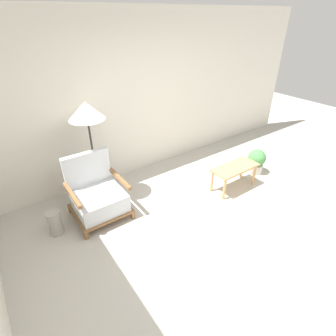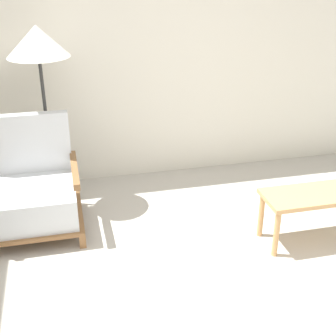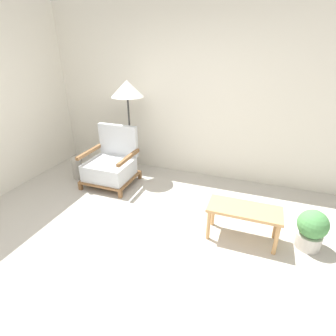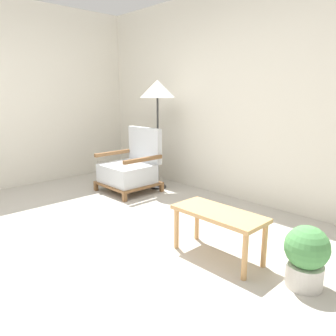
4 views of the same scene
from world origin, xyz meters
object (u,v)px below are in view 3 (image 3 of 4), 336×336
Objects in this scene: floor_lamp at (127,92)px; potted_plant at (312,229)px; armchair at (111,165)px; vase at (78,168)px; coffee_table at (244,213)px.

potted_plant is at bearing -19.75° from floor_lamp.
armchair is 0.65m from vase.
armchair is 2.54× the size of vase.
armchair is 0.57× the size of floor_lamp.
floor_lamp is 4.43× the size of vase.
armchair is at bearing -112.05° from floor_lamp.
coffee_table is at bearing -12.93° from vase.
potted_plant is at bearing -11.34° from armchair.
vase is 0.76× the size of potted_plant.
potted_plant is (3.46, -0.53, 0.07)m from vase.
floor_lamp is at bearing 160.25° from potted_plant.
floor_lamp reaches higher than armchair.
vase is at bearing -151.45° from floor_lamp.
floor_lamp is 3.06m from potted_plant.
floor_lamp reaches higher than vase.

